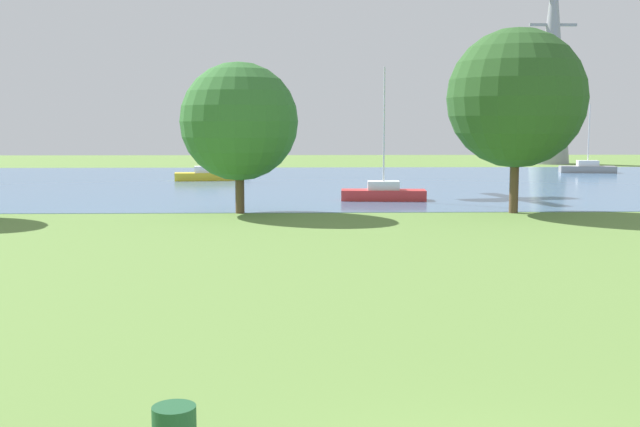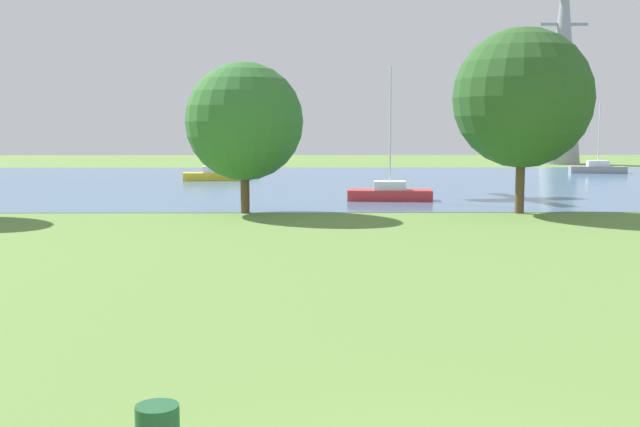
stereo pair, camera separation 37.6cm
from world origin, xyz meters
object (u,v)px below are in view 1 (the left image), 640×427
at_px(sailboat_brown, 223,168).
at_px(tree_west_far, 517,98).
at_px(sailboat_yellow, 206,175).
at_px(sailboat_gray, 587,168).
at_px(sailboat_red, 383,192).
at_px(electricity_pylon, 552,60).
at_px(tree_east_near, 239,122).

bearing_deg(sailboat_brown, tree_west_far, -61.15).
bearing_deg(sailboat_brown, sailboat_yellow, -93.14).
bearing_deg(sailboat_gray, sailboat_brown, 179.59).
xyz_separation_m(sailboat_brown, sailboat_gray, (32.60, -0.23, 0.01)).
xyz_separation_m(sailboat_red, electricity_pylon, (22.97, 41.23, 10.85)).
relative_size(sailboat_red, tree_west_far, 0.84).
height_order(sailboat_yellow, tree_west_far, tree_west_far).
relative_size(sailboat_brown, tree_east_near, 0.74).
xyz_separation_m(sailboat_brown, sailboat_red, (11.50, -24.92, 0.02)).
height_order(sailboat_brown, tree_west_far, tree_west_far).
relative_size(sailboat_gray, electricity_pylon, 0.27).
relative_size(sailboat_yellow, electricity_pylon, 0.31).
bearing_deg(sailboat_red, tree_west_far, -47.90).
distance_m(sailboat_yellow, sailboat_gray, 34.16).
distance_m(sailboat_red, electricity_pylon, 48.43).
xyz_separation_m(sailboat_yellow, tree_east_near, (4.24, -22.26, 4.00)).
distance_m(sailboat_gray, tree_east_near, 42.38).
bearing_deg(tree_west_far, sailboat_gray, 63.63).
bearing_deg(sailboat_yellow, electricity_pylon, 35.65).
bearing_deg(sailboat_red, sailboat_brown, 114.77).
distance_m(sailboat_red, tree_west_far, 9.96).
relative_size(sailboat_red, sailboat_gray, 1.23).
bearing_deg(sailboat_yellow, sailboat_red, -53.46).
bearing_deg(sailboat_gray, sailboat_red, -130.53).
bearing_deg(electricity_pylon, sailboat_yellow, -144.35).
height_order(sailboat_brown, sailboat_gray, sailboat_gray).
bearing_deg(tree_west_far, sailboat_brown, 118.85).
bearing_deg(sailboat_yellow, tree_east_near, -79.21).
bearing_deg(tree_east_near, tree_west_far, -1.01).
height_order(sailboat_brown, sailboat_red, sailboat_red).
xyz_separation_m(sailboat_yellow, electricity_pylon, (34.95, 25.07, 10.86)).
height_order(sailboat_red, tree_east_near, sailboat_red).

